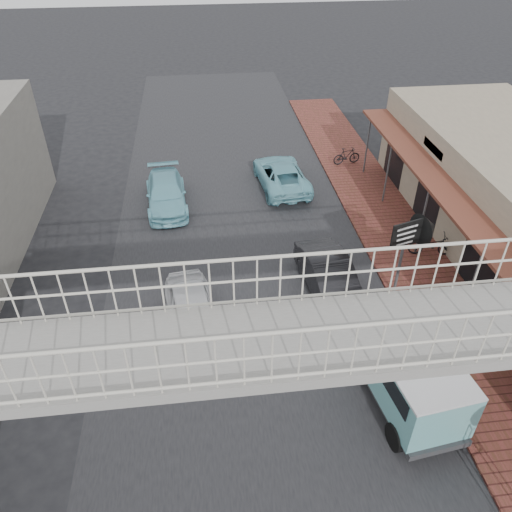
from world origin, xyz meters
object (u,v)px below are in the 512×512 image
object	(u,v)px
angkot_far	(166,194)
angkot_van	(407,366)
motorcycle_near	(431,244)
arrow_sign	(425,229)
motorcycle_far	(347,156)
dark_sedan	(330,278)
angkot_curb	(281,175)
white_hatchback	(193,313)

from	to	relation	value
angkot_far	angkot_van	size ratio (longest dim) A/B	0.97
motorcycle_near	arrow_sign	size ratio (longest dim) A/B	0.57
motorcycle_far	angkot_van	bearing A→B (deg)	161.94
dark_sedan	angkot_far	distance (m)	9.05
motorcycle_far	arrow_sign	distance (m)	10.32
angkot_curb	arrow_sign	world-z (taller)	arrow_sign
dark_sedan	angkot_van	distance (m)	4.85
angkot_van	arrow_sign	size ratio (longest dim) A/B	1.43
angkot_van	motorcycle_far	xyz separation A→B (m)	(2.44, 14.67, -0.76)
white_hatchback	motorcycle_far	distance (m)	13.84
dark_sedan	motorcycle_near	xyz separation A→B (m)	(4.45, 1.70, -0.13)
angkot_far	motorcycle_far	size ratio (longest dim) A/B	2.92
white_hatchback	motorcycle_far	xyz separation A→B (m)	(8.18, 11.16, -0.13)
angkot_van	arrow_sign	bearing A→B (deg)	57.73
angkot_far	angkot_van	bearing A→B (deg)	-64.08
white_hatchback	angkot_van	size ratio (longest dim) A/B	0.89
dark_sedan	arrow_sign	size ratio (longest dim) A/B	1.35
dark_sedan	angkot_curb	world-z (taller)	dark_sedan
angkot_far	arrow_sign	world-z (taller)	arrow_sign
white_hatchback	angkot_curb	bearing A→B (deg)	57.24
angkot_curb	motorcycle_far	size ratio (longest dim) A/B	3.11
dark_sedan	angkot_curb	distance (m)	8.11
angkot_van	arrow_sign	distance (m)	5.19
motorcycle_far	arrow_sign	world-z (taller)	arrow_sign
angkot_van	motorcycle_far	distance (m)	14.89
dark_sedan	arrow_sign	world-z (taller)	arrow_sign
angkot_curb	angkot_van	world-z (taller)	angkot_van
angkot_van	white_hatchback	bearing A→B (deg)	141.22
angkot_far	motorcycle_far	xyz separation A→B (m)	(9.21, 3.04, -0.08)
motorcycle_far	angkot_curb	bearing A→B (deg)	107.55
angkot_curb	motorcycle_near	distance (m)	8.04
white_hatchback	arrow_sign	bearing A→B (deg)	0.29
dark_sedan	motorcycle_far	distance (m)	10.49
angkot_far	motorcycle_near	world-z (taller)	angkot_far
arrow_sign	dark_sedan	bearing A→B (deg)	159.40
angkot_far	arrow_sign	distance (m)	11.52
dark_sedan	angkot_far	bearing A→B (deg)	123.92
angkot_curb	motorcycle_near	world-z (taller)	angkot_curb
angkot_curb	arrow_sign	xyz separation A→B (m)	(3.43, -8.26, 1.95)
white_hatchback	motorcycle_near	size ratio (longest dim) A/B	2.25
angkot_curb	motorcycle_far	distance (m)	4.18
white_hatchback	dark_sedan	distance (m)	4.99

